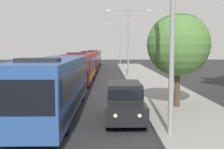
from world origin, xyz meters
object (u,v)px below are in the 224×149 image
at_px(bus_second_in_line, 81,66).
at_px(bus_middle, 89,61).
at_px(bus_lead, 56,83).
at_px(streetlamp_mid, 128,35).
at_px(roadside_tree, 178,45).
at_px(bus_fourth_in_line, 94,58).
at_px(white_suv, 124,100).
at_px(streetlamp_far, 120,39).

bearing_deg(bus_second_in_line, bus_middle, 90.00).
height_order(bus_lead, streetlamp_mid, streetlamp_mid).
bearing_deg(roadside_tree, bus_second_in_line, 118.77).
bearing_deg(bus_middle, bus_lead, -90.00).
bearing_deg(bus_fourth_in_line, streetlamp_mid, -75.70).
bearing_deg(white_suv, bus_second_in_line, 103.72).
relative_size(bus_lead, bus_second_in_line, 0.99).
relative_size(streetlamp_mid, roadside_tree, 1.50).
height_order(bus_second_in_line, bus_fourth_in_line, same).
distance_m(bus_lead, bus_fourth_in_line, 39.86).
bearing_deg(bus_second_in_line, streetlamp_far, 78.99).
bearing_deg(bus_second_in_line, bus_lead, -90.00).
distance_m(streetlamp_mid, streetlamp_far, 22.81).
bearing_deg(white_suv, streetlamp_mid, 85.16).
bearing_deg(bus_middle, streetlamp_far, 69.92).
xyz_separation_m(bus_fourth_in_line, streetlamp_mid, (5.40, -21.18, 3.50)).
relative_size(bus_fourth_in_line, white_suv, 2.34).
xyz_separation_m(bus_middle, roadside_tree, (6.99, -25.71, 2.12)).
distance_m(streetlamp_far, roadside_tree, 40.54).
bearing_deg(streetlamp_mid, bus_second_in_line, -137.61).
bearing_deg(bus_fourth_in_line, roadside_tree, -79.80).
height_order(bus_second_in_line, streetlamp_mid, streetlamp_mid).
bearing_deg(streetlamp_mid, streetlamp_far, 90.00).
height_order(bus_middle, white_suv, bus_middle).
height_order(white_suv, streetlamp_mid, streetlamp_mid).
height_order(bus_lead, white_suv, bus_lead).
distance_m(bus_middle, white_suv, 28.37).
xyz_separation_m(bus_fourth_in_line, roadside_tree, (6.99, -38.84, 2.12)).
relative_size(bus_second_in_line, bus_middle, 1.06).
bearing_deg(white_suv, bus_middle, 97.49).
xyz_separation_m(bus_lead, streetlamp_far, (5.40, 41.49, 3.73)).
relative_size(streetlamp_far, roadside_tree, 1.57).
xyz_separation_m(bus_lead, white_suv, (3.70, -1.39, -0.66)).
relative_size(bus_second_in_line, streetlamp_far, 1.40).
distance_m(bus_second_in_line, streetlamp_mid, 8.11).
distance_m(white_suv, streetlamp_mid, 20.57).
distance_m(bus_fourth_in_line, white_suv, 41.43).
distance_m(bus_second_in_line, roadside_tree, 14.68).
bearing_deg(bus_lead, streetlamp_far, 82.59).
bearing_deg(bus_second_in_line, roadside_tree, -61.23).
xyz_separation_m(bus_second_in_line, bus_middle, (-0.00, 12.98, -0.00)).
relative_size(bus_middle, streetlamp_far, 1.31).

